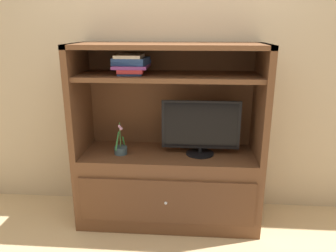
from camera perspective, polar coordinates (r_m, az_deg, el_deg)
The scene contains 6 objects.
ground_plane at distance 2.69m, azimuth -0.60°, elevation -20.37°, with size 8.00×8.00×0.00m, color tan.
painted_rear_wall at distance 2.90m, azimuth 0.61°, elevation 12.36°, with size 6.00×0.10×2.80m, color tan.
media_console at distance 2.79m, azimuth 0.09°, elevation -7.21°, with size 1.52×0.56×1.52m.
tv_monitor at distance 2.64m, azimuth 5.78°, elevation -0.25°, with size 0.64×0.23×0.45m.
potted_plant at distance 2.72m, azimuth -8.33°, elevation -4.02°, with size 0.11×0.11×0.27m.
magazine_stack at distance 2.59m, azimuth -6.47°, elevation 10.74°, with size 0.28×0.34×0.15m.
Camera 1 is at (0.19, -2.13, 1.63)m, focal length 34.61 mm.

